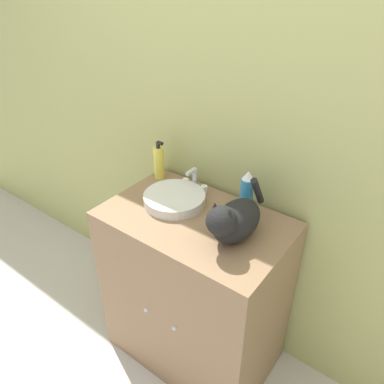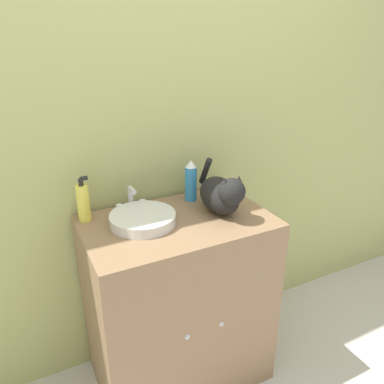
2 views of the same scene
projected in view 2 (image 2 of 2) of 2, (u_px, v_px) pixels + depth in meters
wall_back at (149, 125)px, 1.73m from camera, size 6.00×0.05×2.50m
vanity_cabinet at (179, 302)px, 1.80m from camera, size 0.82×0.53×0.89m
sink_basin at (143, 219)px, 1.59m from camera, size 0.28×0.28×0.05m
faucet at (131, 200)px, 1.70m from camera, size 0.14×0.08×0.12m
cat at (222, 194)px, 1.65m from camera, size 0.17×0.36×0.22m
soap_bottle at (83, 202)px, 1.59m from camera, size 0.06×0.05×0.20m
spray_bottle at (191, 181)px, 1.79m from camera, size 0.06×0.06×0.20m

